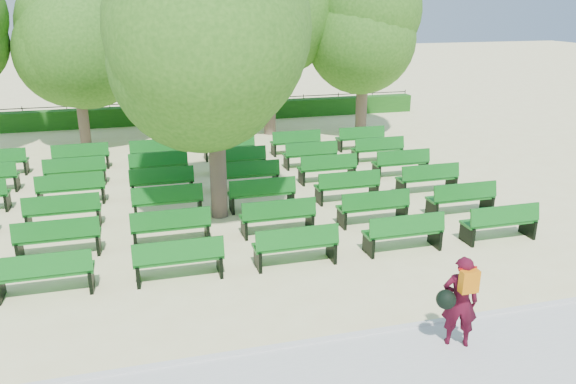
# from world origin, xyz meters

# --- Properties ---
(ground) EXTENTS (120.00, 120.00, 0.00)m
(ground) POSITION_xyz_m (0.00, 0.00, 0.00)
(ground) COLOR beige
(curb) EXTENTS (30.00, 0.12, 0.10)m
(curb) POSITION_xyz_m (0.00, -6.25, 0.05)
(curb) COLOR silver
(curb) RESTS_ON ground
(hedge) EXTENTS (26.00, 0.70, 0.90)m
(hedge) POSITION_xyz_m (0.00, 14.00, 0.45)
(hedge) COLOR #1C5616
(hedge) RESTS_ON ground
(fence) EXTENTS (26.00, 0.10, 1.02)m
(fence) POSITION_xyz_m (0.00, 14.40, 0.00)
(fence) COLOR black
(fence) RESTS_ON ground
(tree_line) EXTENTS (21.80, 6.80, 7.04)m
(tree_line) POSITION_xyz_m (0.00, 10.00, 0.00)
(tree_line) COLOR #376D1D
(tree_line) RESTS_ON ground
(bench_array) EXTENTS (1.98, 0.64, 1.25)m
(bench_array) POSITION_xyz_m (-1.11, 1.80, 0.10)
(bench_array) COLOR #116219
(bench_array) RESTS_ON ground
(tree_among) EXTENTS (5.17, 5.17, 7.15)m
(tree_among) POSITION_xyz_m (0.35, 0.55, 4.80)
(tree_among) COLOR brown
(tree_among) RESTS_ON ground
(person) EXTENTS (0.86, 0.63, 1.72)m
(person) POSITION_xyz_m (3.46, -6.97, 0.95)
(person) COLOR #41091A
(person) RESTS_ON ground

